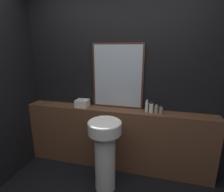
# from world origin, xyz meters

# --- Properties ---
(wall_back) EXTENTS (8.00, 0.06, 2.50)m
(wall_back) POSITION_xyz_m (0.00, 1.54, 1.25)
(wall_back) COLOR black
(wall_back) RESTS_ON ground_plane
(vanity_counter) EXTENTS (2.64, 0.24, 0.90)m
(vanity_counter) POSITION_xyz_m (0.00, 1.39, 0.45)
(vanity_counter) COLOR brown
(vanity_counter) RESTS_ON ground_plane
(pedestal_sink) EXTENTS (0.39, 0.39, 0.91)m
(pedestal_sink) POSITION_xyz_m (-0.02, 0.94, 0.53)
(pedestal_sink) COLOR white
(pedestal_sink) RESTS_ON ground_plane
(mirror) EXTENTS (0.70, 0.03, 0.89)m
(mirror) POSITION_xyz_m (0.00, 1.49, 1.34)
(mirror) COLOR #47281E
(mirror) RESTS_ON vanity_counter
(towel_stack) EXTENTS (0.18, 0.17, 0.10)m
(towel_stack) POSITION_xyz_m (-0.50, 1.39, 0.95)
(towel_stack) COLOR silver
(towel_stack) RESTS_ON vanity_counter
(shampoo_bottle) EXTENTS (0.04, 0.04, 0.16)m
(shampoo_bottle) POSITION_xyz_m (0.41, 1.39, 0.98)
(shampoo_bottle) COLOR white
(shampoo_bottle) RESTS_ON vanity_counter
(conditioner_bottle) EXTENTS (0.05, 0.05, 0.15)m
(conditioner_bottle) POSITION_xyz_m (0.47, 1.39, 0.97)
(conditioner_bottle) COLOR white
(conditioner_bottle) RESTS_ON vanity_counter
(lotion_bottle) EXTENTS (0.05, 0.05, 0.11)m
(lotion_bottle) POSITION_xyz_m (0.54, 1.39, 0.95)
(lotion_bottle) COLOR gray
(lotion_bottle) RESTS_ON vanity_counter
(body_wash_bottle) EXTENTS (0.05, 0.05, 0.11)m
(body_wash_bottle) POSITION_xyz_m (0.60, 1.39, 0.95)
(body_wash_bottle) COLOR gray
(body_wash_bottle) RESTS_ON vanity_counter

